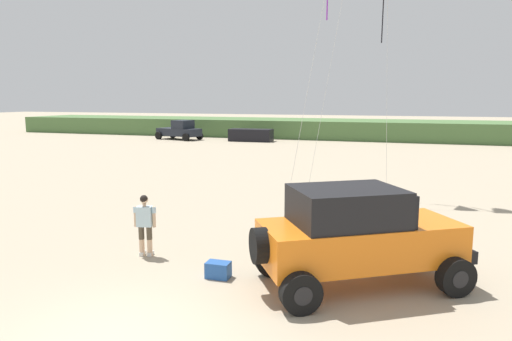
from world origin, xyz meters
name	(u,v)px	position (x,y,z in m)	size (l,w,h in m)	color
ground_plane	(115,341)	(0.00, 0.00, 0.00)	(220.00, 220.00, 0.00)	tan
dune_ridge	(405,130)	(3.99, 43.96, 0.94)	(90.00, 8.15, 1.88)	#4C703D
jeep	(357,234)	(3.70, 3.84, 1.20)	(4.96, 4.32, 2.26)	orange
person_watching	(145,222)	(-1.90, 4.10, 0.94)	(0.61, 0.37, 1.67)	#DBB28E
cooler_box	(218,270)	(0.56, 3.28, 0.19)	(0.56, 0.36, 0.38)	#23519E
distant_pickup	(180,130)	(-17.81, 36.47, 0.94)	(4.93, 3.41, 1.98)	#1E232D
distant_sedan	(251,135)	(-10.32, 36.98, 0.60)	(4.20, 1.70, 1.20)	black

